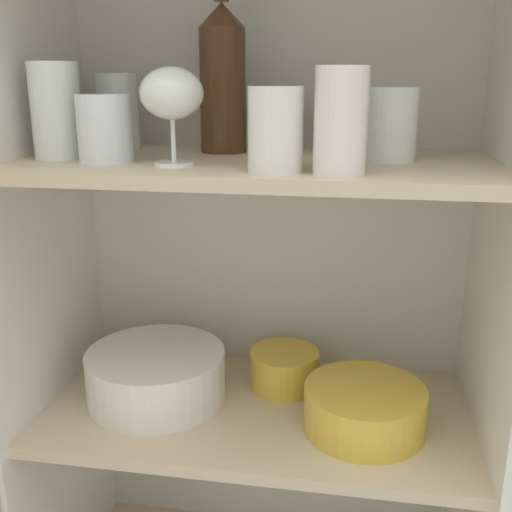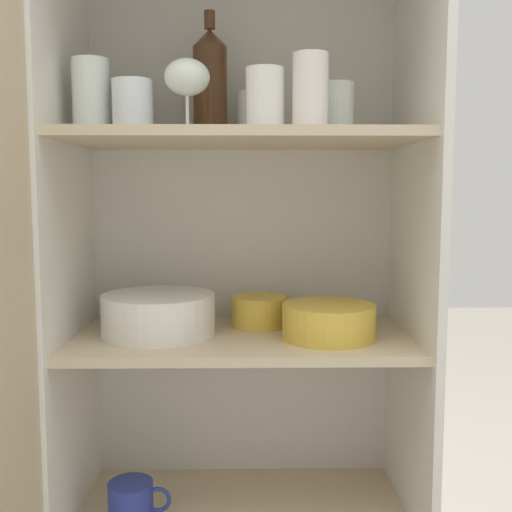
{
  "view_description": "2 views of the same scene",
  "coord_description": "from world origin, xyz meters",
  "px_view_note": "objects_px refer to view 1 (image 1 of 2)",
  "views": [
    {
      "loc": [
        0.15,
        -0.73,
        1.25
      ],
      "look_at": [
        -0.01,
        0.24,
        0.95
      ],
      "focal_mm": 42.0,
      "sensor_mm": 36.0,
      "label": 1
    },
    {
      "loc": [
        0.01,
        -1.1,
        1.0
      ],
      "look_at": [
        0.03,
        0.22,
        0.86
      ],
      "focal_mm": 42.0,
      "sensor_mm": 36.0,
      "label": 2
    }
  ],
  "objects_px": {
    "mixing_bowl_large": "(364,407)",
    "wine_bottle": "(223,78)",
    "plate_stack_white": "(156,375)",
    "serving_bowl_small": "(284,367)"
  },
  "relations": [
    {
      "from": "mixing_bowl_large",
      "to": "wine_bottle",
      "type": "bearing_deg",
      "value": 154.73
    },
    {
      "from": "plate_stack_white",
      "to": "wine_bottle",
      "type": "bearing_deg",
      "value": 35.98
    },
    {
      "from": "wine_bottle",
      "to": "mixing_bowl_large",
      "type": "distance_m",
      "value": 0.59
    },
    {
      "from": "mixing_bowl_large",
      "to": "serving_bowl_small",
      "type": "distance_m",
      "value": 0.19
    },
    {
      "from": "wine_bottle",
      "to": "plate_stack_white",
      "type": "relative_size",
      "value": 1.12
    },
    {
      "from": "wine_bottle",
      "to": "plate_stack_white",
      "type": "distance_m",
      "value": 0.53
    },
    {
      "from": "mixing_bowl_large",
      "to": "serving_bowl_small",
      "type": "bearing_deg",
      "value": 140.66
    },
    {
      "from": "plate_stack_white",
      "to": "mixing_bowl_large",
      "type": "distance_m",
      "value": 0.37
    },
    {
      "from": "wine_bottle",
      "to": "mixing_bowl_large",
      "type": "relative_size",
      "value": 1.39
    },
    {
      "from": "plate_stack_white",
      "to": "serving_bowl_small",
      "type": "xyz_separation_m",
      "value": [
        0.22,
        0.08,
        -0.01
      ]
    }
  ]
}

